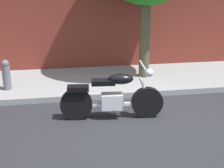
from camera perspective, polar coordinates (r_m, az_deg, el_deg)
The scene contains 4 objects.
ground_plane at distance 6.68m, azimuth 4.72°, elevation -6.84°, with size 60.00×60.00×0.00m, color #28282D.
sidewalk at distance 9.06m, azimuth 0.70°, elevation 0.68°, with size 23.61×2.48×0.14m, color gray.
motorcycle at distance 6.70m, azimuth -0.01°, elevation -2.36°, with size 2.15×0.70×1.16m.
fire_hydrant at distance 8.45m, azimuth -18.11°, elevation 1.12°, with size 0.20×0.20×0.91m.
Camera 1 is at (-1.53, -5.83, 2.87)m, focal length 51.82 mm.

